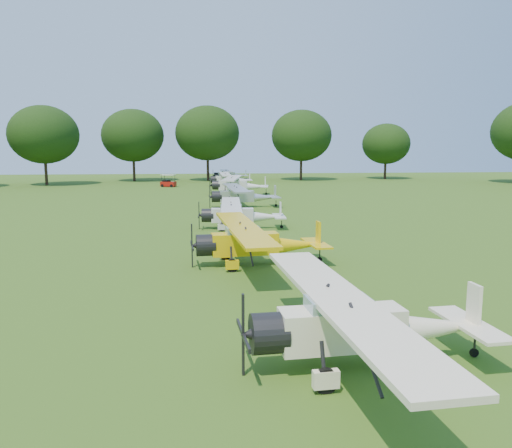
{
  "coord_description": "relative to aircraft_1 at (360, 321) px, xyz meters",
  "views": [
    {
      "loc": [
        -2.59,
        -31.08,
        5.74
      ],
      "look_at": [
        0.26,
        -3.04,
        1.4
      ],
      "focal_mm": 35.0,
      "sensor_mm": 36.0,
      "label": 1
    }
  ],
  "objects": [
    {
      "name": "golf_cart",
      "position": [
        -9.44,
        61.88,
        -0.65
      ],
      "size": [
        2.37,
        1.86,
        1.78
      ],
      "rotation": [
        0.0,
        0.0,
        -0.33
      ],
      "color": "#A5130B",
      "rests_on": "ground"
    },
    {
      "name": "aircraft_3",
      "position": [
        -1.65,
        22.87,
        -0.11
      ],
      "size": [
        6.2,
        9.86,
        1.94
      ],
      "rotation": [
        0.0,
        0.0,
        -0.04
      ],
      "color": "silver",
      "rests_on": "ground"
    },
    {
      "name": "tree_belt",
      "position": [
        2.18,
        19.07,
        6.78
      ],
      "size": [
        137.36,
        130.27,
        14.52
      ],
      "color": "black",
      "rests_on": "ground"
    },
    {
      "name": "aircraft_7",
      "position": [
        0.13,
        74.61,
        -0.12
      ],
      "size": [
        6.14,
        9.78,
        1.92
      ],
      "rotation": [
        0.0,
        0.0,
        0.06
      ],
      "color": "silver",
      "rests_on": "ground"
    },
    {
      "name": "aircraft_5",
      "position": [
        -0.07,
        49.04,
        0.07
      ],
      "size": [
        7.25,
        11.5,
        2.26
      ],
      "rotation": [
        0.0,
        0.0,
        -0.15
      ],
      "color": "silver",
      "rests_on": "ground"
    },
    {
      "name": "aircraft_1",
      "position": [
        0.0,
        0.0,
        0.0
      ],
      "size": [
        6.81,
        10.86,
        2.14
      ],
      "rotation": [
        0.0,
        0.0,
        0.07
      ],
      "color": "white",
      "rests_on": "ground"
    },
    {
      "name": "ground",
      "position": [
        -1.39,
        18.91,
        -1.25
      ],
      "size": [
        160.0,
        160.0,
        0.0
      ],
      "primitive_type": "plane",
      "color": "#285214",
      "rests_on": "ground"
    },
    {
      "name": "aircraft_6",
      "position": [
        -0.44,
        62.47,
        -0.07
      ],
      "size": [
        6.43,
        10.2,
        2.02
      ],
      "rotation": [
        0.0,
        0.0,
        0.01
      ],
      "color": "silver",
      "rests_on": "ground"
    },
    {
      "name": "aircraft_2",
      "position": [
        -1.6,
        11.8,
        -0.01
      ],
      "size": [
        6.78,
        10.8,
        2.12
      ],
      "rotation": [
        0.0,
        0.0,
        0.08
      ],
      "color": "yellow",
      "rests_on": "ground"
    },
    {
      "name": "aircraft_4",
      "position": [
        -0.49,
        35.68,
        0.0
      ],
      "size": [
        6.84,
        10.89,
        2.14
      ],
      "rotation": [
        0.0,
        0.0,
        0.06
      ],
      "color": "silver",
      "rests_on": "ground"
    }
  ]
}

